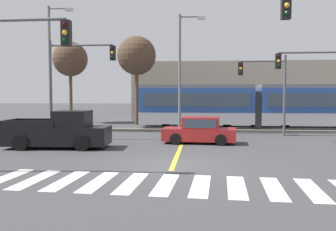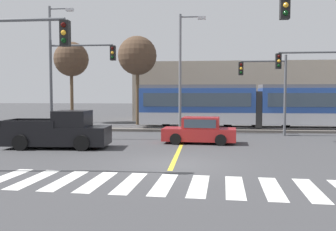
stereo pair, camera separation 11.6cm
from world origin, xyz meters
name	(u,v)px [view 1 (the left image)]	position (x,y,z in m)	size (l,w,h in m)	color
ground_plane	(174,164)	(0.00, 0.00, 0.00)	(200.00, 200.00, 0.00)	#3D3D3F
track_bed	(188,128)	(0.00, 14.52, 0.09)	(120.00, 4.00, 0.18)	#56514C
rail_near	(187,127)	(0.00, 13.80, 0.23)	(120.00, 0.08, 0.10)	#939399
rail_far	(188,126)	(0.00, 15.24, 0.23)	(120.00, 0.08, 0.10)	#939399
light_rail_tram	(256,104)	(5.43, 14.52, 2.05)	(18.50, 2.64, 3.43)	#B7BAC1
crosswalk_stripe_0	(5,178)	(-5.49, -2.92, 0.00)	(0.56, 2.80, 0.01)	silver
crosswalk_stripe_1	(35,179)	(-4.39, -2.98, 0.00)	(0.56, 2.80, 0.01)	silver
crosswalk_stripe_2	(67,180)	(-3.30, -3.04, 0.00)	(0.56, 2.80, 0.01)	silver
crosswalk_stripe_3	(99,182)	(-2.20, -3.10, 0.00)	(0.56, 2.80, 0.01)	silver
crosswalk_stripe_4	(132,183)	(-1.10, -3.16, 0.00)	(0.56, 2.80, 0.01)	silver
crosswalk_stripe_5	(166,184)	(0.00, -3.22, 0.00)	(0.56, 2.80, 0.01)	silver
crosswalk_stripe_6	(201,185)	(1.10, -3.28, 0.00)	(0.56, 2.80, 0.01)	silver
crosswalk_stripe_7	(237,187)	(2.20, -3.34, 0.00)	(0.56, 2.80, 0.01)	silver
crosswalk_stripe_8	(274,188)	(3.30, -3.40, 0.00)	(0.56, 2.80, 0.01)	silver
crosswalk_stripe_9	(312,190)	(4.39, -3.46, 0.00)	(0.56, 2.80, 0.01)	silver
lane_centre_line	(181,145)	(0.00, 5.65, 0.00)	(0.20, 13.75, 0.01)	gold
sedan_crossing	(199,131)	(1.01, 6.45, 0.70)	(4.31, 2.14, 1.52)	#B22323
pickup_truck	(60,132)	(-6.34, 3.89, 0.84)	(5.50, 2.46, 1.98)	black
traffic_light_mid_left	(72,73)	(-6.91, 7.36, 4.18)	(4.25, 0.38, 6.24)	#515459
traffic_light_far_right	(268,83)	(5.66, 10.79, 3.65)	(3.25, 0.38, 5.53)	#515459
traffic_light_near_left	(6,64)	(-5.88, -1.97, 3.94)	(3.75, 0.38, 6.03)	#515459
traffic_light_mid_right	(321,78)	(8.14, 7.56, 3.82)	(4.25, 0.38, 5.66)	#515459
street_lamp_west	(52,62)	(-10.12, 11.71, 5.27)	(1.95, 0.28, 9.43)	slate
street_lamp_centre	(182,67)	(-0.30, 11.49, 4.83)	(1.92, 0.28, 8.57)	slate
bare_tree_far_west	(70,60)	(-11.99, 20.48, 6.34)	(3.45, 3.45, 8.11)	brown
bare_tree_west	(137,56)	(-4.85, 18.23, 6.37)	(3.57, 3.57, 8.20)	brown
building_backdrop_far	(242,91)	(5.65, 26.48, 3.19)	(24.11, 6.00, 6.38)	tan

